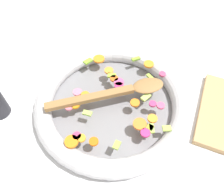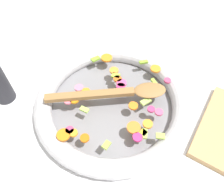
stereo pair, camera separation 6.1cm
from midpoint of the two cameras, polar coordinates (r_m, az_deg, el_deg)
name	(u,v)px [view 1 (the left image)]	position (r m, az deg, el deg)	size (l,w,h in m)	color
ground_plane	(112,106)	(0.65, -2.68, -2.85)	(4.00, 4.00, 0.00)	silver
skillet	(112,102)	(0.63, -2.76, -1.72)	(0.45, 0.45, 0.05)	slate
chopped_vegetables	(116,98)	(0.60, -1.89, -0.63)	(0.37, 0.32, 0.01)	orange
wooden_spoon	(119,92)	(0.60, -1.09, 0.95)	(0.24, 0.29, 0.01)	olive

